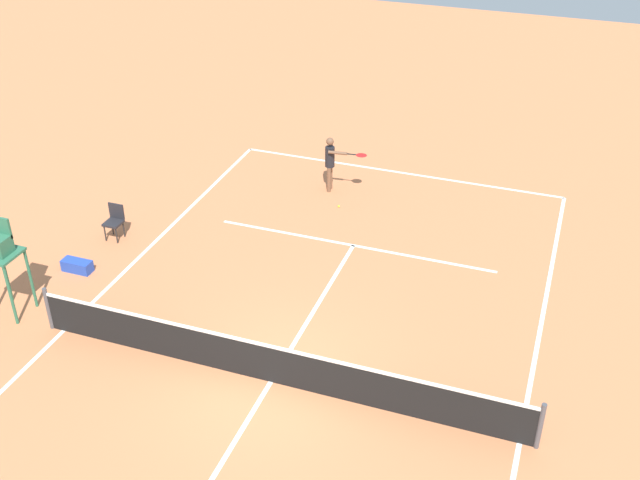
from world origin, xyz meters
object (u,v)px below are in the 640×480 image
at_px(tennis_ball, 339,206).
at_px(player_serving, 332,160).
at_px(umpire_chair, 1,253).
at_px(courtside_chair_mid, 114,220).
at_px(equipment_bag, 77,266).

bearing_deg(tennis_ball, player_serving, -59.50).
height_order(umpire_chair, courtside_chair_mid, umpire_chair).
distance_m(player_serving, tennis_ball, 1.44).
distance_m(courtside_chair_mid, equipment_bag, 1.78).
distance_m(player_serving, equipment_bag, 7.77).
height_order(umpire_chair, equipment_bag, umpire_chair).
distance_m(umpire_chair, equipment_bag, 2.44).
relative_size(umpire_chair, courtside_chair_mid, 2.54).
bearing_deg(courtside_chair_mid, umpire_chair, 83.48).
bearing_deg(tennis_ball, umpire_chair, 52.73).
bearing_deg(player_serving, umpire_chair, -37.49).
xyz_separation_m(umpire_chair, courtside_chair_mid, (-0.42, -3.65, -1.07)).
distance_m(player_serving, umpire_chair, 9.55).
distance_m(tennis_ball, courtside_chair_mid, 6.23).
bearing_deg(umpire_chair, tennis_ball, -127.27).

